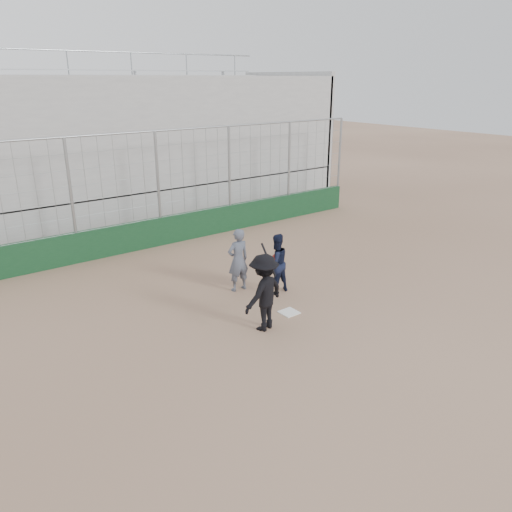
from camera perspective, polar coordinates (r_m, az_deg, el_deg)
ground at (r=12.90m, az=3.80°, el=-6.49°), size 90.00×90.00×0.00m
home_plate at (r=12.90m, az=3.80°, el=-6.44°), size 0.44×0.44×0.02m
backstop at (r=18.08m, az=-10.86°, el=4.20°), size 18.10×0.25×4.04m
bleachers at (r=22.17m, az=-17.15°, el=11.73°), size 20.25×6.70×6.98m
batter_at_plate at (r=11.73m, az=0.91°, el=-4.18°), size 1.35×0.97×2.02m
catcher_crouched at (r=13.80m, az=2.33°, el=-2.03°), size 0.90×0.74×1.16m
umpire at (r=13.91m, az=-2.05°, el=-0.81°), size 0.68×0.46×1.62m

